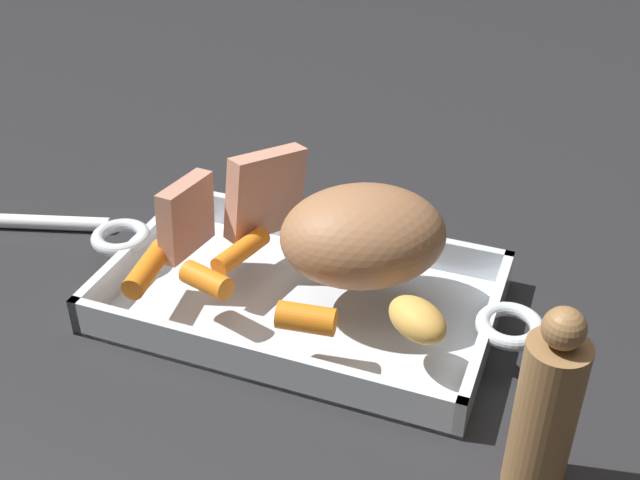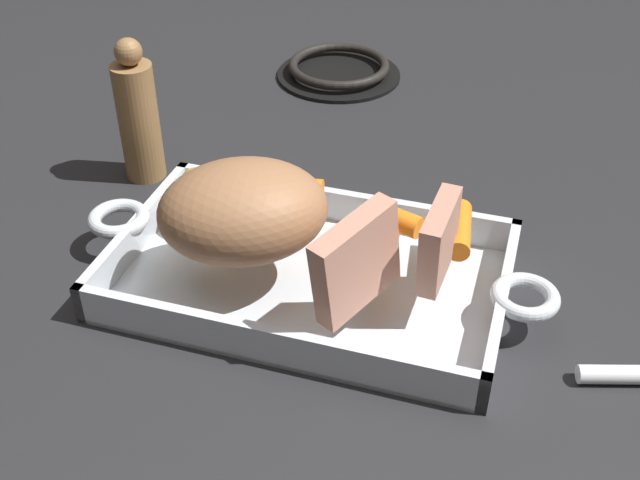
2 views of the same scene
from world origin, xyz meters
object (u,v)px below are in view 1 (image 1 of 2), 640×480
(potato_halved, at_px, (417,320))
(pepper_mill, at_px, (546,411))
(baby_carrot_long, at_px, (148,268))
(roast_slice_outer, at_px, (266,193))
(baby_carrot_southwest, at_px, (206,280))
(baby_carrot_northeast, at_px, (306,318))
(pork_roast, at_px, (363,235))
(roasting_dish, at_px, (301,298))
(baby_carrot_center_left, at_px, (239,253))
(roast_slice_thick, at_px, (184,219))

(potato_halved, bearing_deg, pepper_mill, -36.58)
(baby_carrot_long, relative_size, potato_halved, 1.18)
(roast_slice_outer, bearing_deg, baby_carrot_southwest, -94.77)
(roast_slice_outer, bearing_deg, baby_carrot_northeast, -54.27)
(pork_roast, bearing_deg, roasting_dish, -161.90)
(baby_carrot_southwest, relative_size, pepper_mill, 0.30)
(roasting_dish, bearing_deg, baby_carrot_long, -155.88)
(roast_slice_outer, distance_m, baby_carrot_center_left, 0.07)
(roast_slice_outer, bearing_deg, roasting_dish, -44.11)
(roast_slice_thick, distance_m, baby_carrot_southwest, 0.07)
(baby_carrot_center_left, xyz_separation_m, baby_carrot_southwest, (-0.01, -0.05, 0.00))
(roast_slice_thick, bearing_deg, pepper_mill, -19.80)
(roast_slice_thick, height_order, baby_carrot_northeast, roast_slice_thick)
(baby_carrot_southwest, relative_size, baby_carrot_long, 0.70)
(baby_carrot_long, bearing_deg, pork_roast, 22.37)
(baby_carrot_center_left, distance_m, baby_carrot_northeast, 0.12)
(baby_carrot_center_left, relative_size, potato_halved, 1.15)
(roasting_dish, height_order, potato_halved, potato_halved)
(baby_carrot_northeast, distance_m, pepper_mill, 0.20)
(roast_slice_outer, height_order, baby_carrot_long, roast_slice_outer)
(baby_carrot_center_left, xyz_separation_m, potato_halved, (0.18, -0.04, 0.01))
(baby_carrot_southwest, relative_size, potato_halved, 0.82)
(roasting_dish, bearing_deg, baby_carrot_southwest, -141.45)
(pork_roast, distance_m, pepper_mill, 0.23)
(potato_halved, bearing_deg, roasting_dish, 159.25)
(roast_slice_thick, xyz_separation_m, baby_carrot_long, (-0.01, -0.05, -0.02))
(roast_slice_outer, distance_m, pepper_mill, 0.34)
(potato_halved, bearing_deg, baby_carrot_southwest, -177.69)
(potato_halved, xyz_separation_m, pepper_mill, (0.11, -0.08, 0.02))
(pork_roast, bearing_deg, baby_carrot_center_left, -169.49)
(pork_roast, height_order, potato_halved, pork_roast)
(baby_carrot_southwest, bearing_deg, potato_halved, 2.31)
(roast_slice_outer, distance_m, baby_carrot_long, 0.13)
(baby_carrot_southwest, distance_m, baby_carrot_northeast, 0.10)
(roast_slice_outer, relative_size, baby_carrot_northeast, 1.69)
(baby_carrot_southwest, distance_m, baby_carrot_long, 0.06)
(roast_slice_thick, distance_m, baby_carrot_center_left, 0.06)
(roasting_dish, relative_size, baby_carrot_southwest, 9.33)
(baby_carrot_long, bearing_deg, pepper_mill, -11.48)
(roasting_dish, relative_size, pork_roast, 2.99)
(baby_carrot_long, bearing_deg, baby_carrot_southwest, 2.35)
(baby_carrot_southwest, xyz_separation_m, potato_halved, (0.19, 0.01, 0.00))
(pork_roast, height_order, pepper_mill, pepper_mill)
(baby_carrot_southwest, xyz_separation_m, pepper_mill, (0.30, -0.07, 0.02))
(pepper_mill, bearing_deg, baby_carrot_northeast, 164.24)
(roast_slice_thick, height_order, baby_carrot_center_left, roast_slice_thick)
(roast_slice_outer, relative_size, baby_carrot_southwest, 1.74)
(roast_slice_outer, bearing_deg, baby_carrot_center_left, -91.14)
(baby_carrot_long, height_order, baby_carrot_northeast, baby_carrot_northeast)
(roasting_dish, height_order, pepper_mill, pepper_mill)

